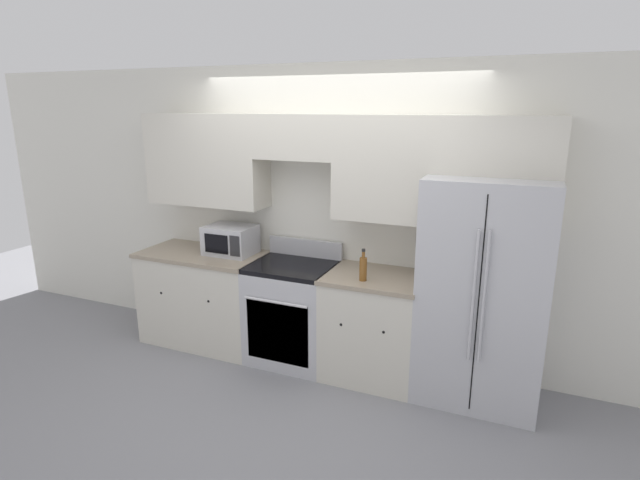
# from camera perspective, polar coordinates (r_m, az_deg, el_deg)

# --- Properties ---
(ground_plane) EXTENTS (12.00, 12.00, 0.00)m
(ground_plane) POSITION_cam_1_polar(r_m,az_deg,el_deg) (4.39, -1.64, -15.68)
(ground_plane) COLOR gray
(wall_back) EXTENTS (8.00, 0.39, 2.60)m
(wall_back) POSITION_cam_1_polar(r_m,az_deg,el_deg) (4.36, 1.55, 5.26)
(wall_back) COLOR silver
(wall_back) RESTS_ON ground_plane
(lower_cabinets_left) EXTENTS (1.19, 0.64, 0.90)m
(lower_cabinets_left) POSITION_cam_1_polar(r_m,az_deg,el_deg) (5.00, -12.98, -6.36)
(lower_cabinets_left) COLOR beige
(lower_cabinets_left) RESTS_ON ground_plane
(lower_cabinets_right) EXTENTS (0.80, 0.64, 0.90)m
(lower_cabinets_right) POSITION_cam_1_polar(r_m,az_deg,el_deg) (4.29, 6.09, -9.74)
(lower_cabinets_right) COLOR beige
(lower_cabinets_right) RESTS_ON ground_plane
(oven_range) EXTENTS (0.73, 0.65, 1.06)m
(oven_range) POSITION_cam_1_polar(r_m,az_deg,el_deg) (4.53, -3.11, -8.18)
(oven_range) COLOR #B7B7BC
(oven_range) RESTS_ON ground_plane
(refrigerator) EXTENTS (0.92, 0.80, 1.75)m
(refrigerator) POSITION_cam_1_polar(r_m,az_deg,el_deg) (4.06, 18.17, -5.43)
(refrigerator) COLOR #B7B7BC
(refrigerator) RESTS_ON ground_plane
(microwave) EXTENTS (0.44, 0.35, 0.27)m
(microwave) POSITION_cam_1_polar(r_m,az_deg,el_deg) (4.73, -10.19, 0.03)
(microwave) COLOR #B7B7BC
(microwave) RESTS_ON lower_cabinets_left
(bottle) EXTENTS (0.06, 0.06, 0.26)m
(bottle) POSITION_cam_1_polar(r_m,az_deg,el_deg) (3.96, 4.95, -3.22)
(bottle) COLOR brown
(bottle) RESTS_ON lower_cabinets_right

